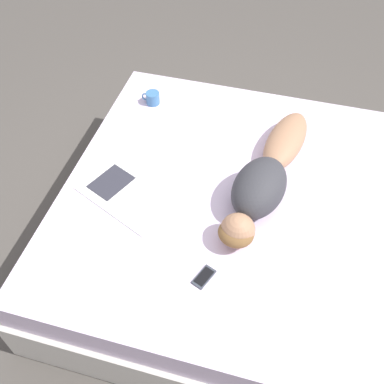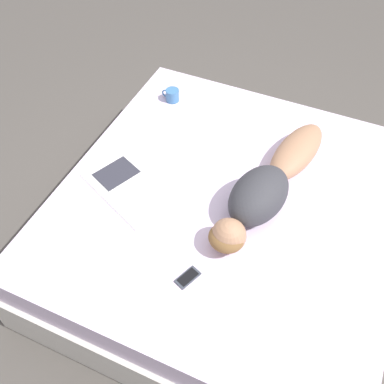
{
  "view_description": "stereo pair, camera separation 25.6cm",
  "coord_description": "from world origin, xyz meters",
  "views": [
    {
      "loc": [
        -0.23,
        1.68,
        2.54
      ],
      "look_at": [
        0.2,
        0.08,
        0.59
      ],
      "focal_mm": 42.0,
      "sensor_mm": 36.0,
      "label": 1
    },
    {
      "loc": [
        -0.48,
        1.6,
        2.54
      ],
      "look_at": [
        0.2,
        0.08,
        0.59
      ],
      "focal_mm": 42.0,
      "sensor_mm": 36.0,
      "label": 2
    }
  ],
  "objects": [
    {
      "name": "coffee_mug",
      "position": [
        0.7,
        -0.68,
        0.59
      ],
      "size": [
        0.13,
        0.09,
        0.09
      ],
      "color": "teal",
      "rests_on": "bed"
    },
    {
      "name": "bed",
      "position": [
        0.0,
        0.0,
        0.27
      ],
      "size": [
        1.99,
        2.07,
        0.54
      ],
      "color": "beige",
      "rests_on": "ground_plane"
    },
    {
      "name": "person",
      "position": [
        -0.18,
        -0.08,
        0.64
      ],
      "size": [
        0.43,
        1.19,
        0.24
      ],
      "rotation": [
        0.0,
        0.0,
        -0.19
      ],
      "color": "#A37556",
      "rests_on": "bed"
    },
    {
      "name": "cell_phone",
      "position": [
        0.01,
        0.57,
        0.55
      ],
      "size": [
        0.11,
        0.15,
        0.01
      ],
      "rotation": [
        0.0,
        0.0,
        -0.39
      ],
      "color": "#333842",
      "rests_on": "bed"
    },
    {
      "name": "ground_plane",
      "position": [
        0.0,
        0.0,
        0.0
      ],
      "size": [
        12.0,
        12.0,
        0.0
      ],
      "primitive_type": "plane",
      "color": "#4C4742"
    },
    {
      "name": "open_magazine",
      "position": [
        0.58,
        0.16,
        0.55
      ],
      "size": [
        0.65,
        0.54,
        0.01
      ],
      "rotation": [
        0.0,
        0.0,
        -0.42
      ],
      "color": "white",
      "rests_on": "bed"
    }
  ]
}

